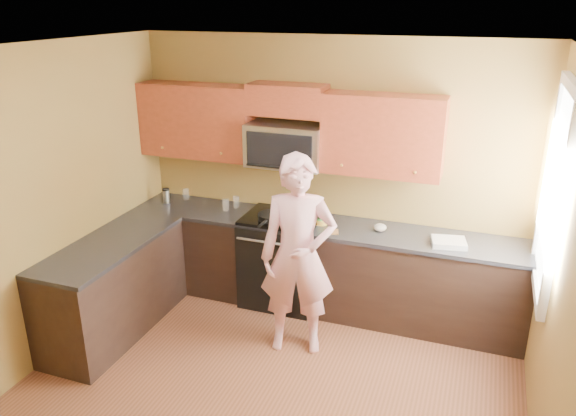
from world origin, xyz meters
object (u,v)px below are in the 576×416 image
at_px(stove, 282,259).
at_px(woman, 298,256).
at_px(frying_pan, 272,219).
at_px(butter_tub, 321,224).
at_px(microwave, 286,166).
at_px(travel_mug, 167,203).

distance_m(stove, woman, 0.96).
relative_size(frying_pan, butter_tub, 3.63).
xyz_separation_m(stove, woman, (0.42, -0.74, 0.43)).
bearing_deg(frying_pan, microwave, 76.69).
bearing_deg(stove, woman, -60.09).
bearing_deg(stove, microwave, 90.00).
bearing_deg(microwave, travel_mug, -175.97).
bearing_deg(travel_mug, frying_pan, -6.04).
bearing_deg(travel_mug, woman, -23.32).
bearing_deg(butter_tub, travel_mug, 179.68).
xyz_separation_m(frying_pan, butter_tub, (0.48, 0.13, -0.03)).
bearing_deg(woman, microwave, 100.69).
height_order(woman, frying_pan, woman).
xyz_separation_m(frying_pan, travel_mug, (-1.29, 0.14, -0.03)).
xyz_separation_m(stove, butter_tub, (0.41, 0.02, 0.45)).
distance_m(stove, frying_pan, 0.49).
distance_m(frying_pan, butter_tub, 0.49).
height_order(frying_pan, butter_tub, frying_pan).
distance_m(stove, butter_tub, 0.60).
bearing_deg(butter_tub, frying_pan, -165.07).
distance_m(microwave, woman, 1.10).
xyz_separation_m(woman, butter_tub, (-0.02, 0.76, 0.01)).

